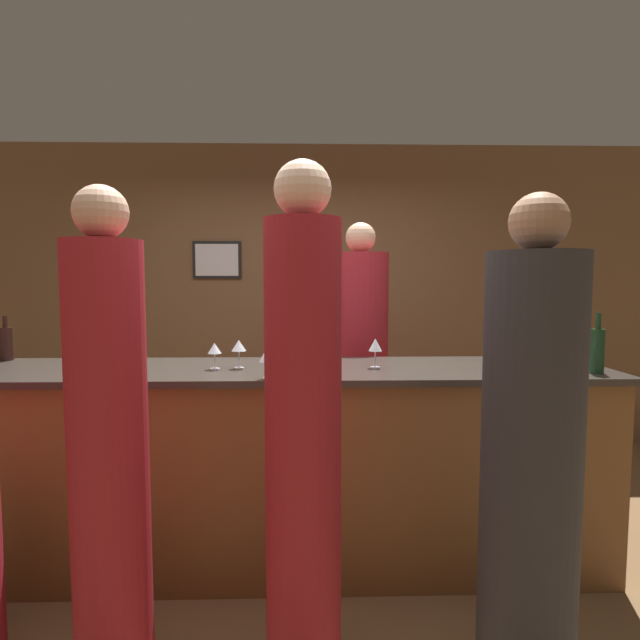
{
  "coord_description": "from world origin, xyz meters",
  "views": [
    {
      "loc": [
        0.13,
        -2.68,
        1.56
      ],
      "look_at": [
        0.2,
        0.1,
        1.34
      ],
      "focal_mm": 28.0,
      "sensor_mm": 36.0,
      "label": 1
    }
  ],
  "objects_px": {
    "guest_1": "(109,450)",
    "wine_bottle_1": "(597,350)",
    "guest_2": "(303,436)",
    "guest_0": "(531,463)",
    "bartender": "(360,373)",
    "wine_bottle_0": "(6,343)"
  },
  "relations": [
    {
      "from": "guest_0",
      "to": "guest_2",
      "type": "distance_m",
      "value": 0.87
    },
    {
      "from": "guest_0",
      "to": "wine_bottle_1",
      "type": "xyz_separation_m",
      "value": [
        0.63,
        0.66,
        0.34
      ]
    },
    {
      "from": "guest_0",
      "to": "wine_bottle_1",
      "type": "relative_size",
      "value": 6.11
    },
    {
      "from": "guest_0",
      "to": "wine_bottle_0",
      "type": "distance_m",
      "value": 2.88
    },
    {
      "from": "bartender",
      "to": "wine_bottle_0",
      "type": "bearing_deg",
      "value": 12.97
    },
    {
      "from": "bartender",
      "to": "guest_2",
      "type": "distance_m",
      "value": 1.61
    },
    {
      "from": "guest_1",
      "to": "guest_0",
      "type": "bearing_deg",
      "value": -3.3
    },
    {
      "from": "wine_bottle_1",
      "to": "bartender",
      "type": "bearing_deg",
      "value": 138.09
    },
    {
      "from": "guest_1",
      "to": "wine_bottle_1",
      "type": "xyz_separation_m",
      "value": [
        2.24,
        0.57,
        0.3
      ]
    },
    {
      "from": "wine_bottle_0",
      "to": "wine_bottle_1",
      "type": "xyz_separation_m",
      "value": [
        3.25,
        -0.5,
        0.02
      ]
    },
    {
      "from": "guest_0",
      "to": "guest_2",
      "type": "relative_size",
      "value": 0.93
    },
    {
      "from": "bartender",
      "to": "guest_2",
      "type": "height_order",
      "value": "guest_2"
    },
    {
      "from": "bartender",
      "to": "wine_bottle_1",
      "type": "distance_m",
      "value": 1.51
    },
    {
      "from": "bartender",
      "to": "guest_0",
      "type": "bearing_deg",
      "value": 105.96
    },
    {
      "from": "guest_0",
      "to": "guest_1",
      "type": "relative_size",
      "value": 0.98
    },
    {
      "from": "guest_1",
      "to": "guest_2",
      "type": "height_order",
      "value": "guest_2"
    },
    {
      "from": "guest_2",
      "to": "wine_bottle_1",
      "type": "bearing_deg",
      "value": 21.12
    },
    {
      "from": "bartender",
      "to": "wine_bottle_1",
      "type": "relative_size",
      "value": 6.37
    },
    {
      "from": "wine_bottle_0",
      "to": "guest_2",
      "type": "bearing_deg",
      "value": -31.27
    },
    {
      "from": "guest_0",
      "to": "guest_2",
      "type": "bearing_deg",
      "value": 174.23
    },
    {
      "from": "bartender",
      "to": "guest_0",
      "type": "xyz_separation_m",
      "value": [
        0.47,
        -1.65,
        -0.04
      ]
    },
    {
      "from": "guest_1",
      "to": "wine_bottle_0",
      "type": "height_order",
      "value": "guest_1"
    }
  ]
}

